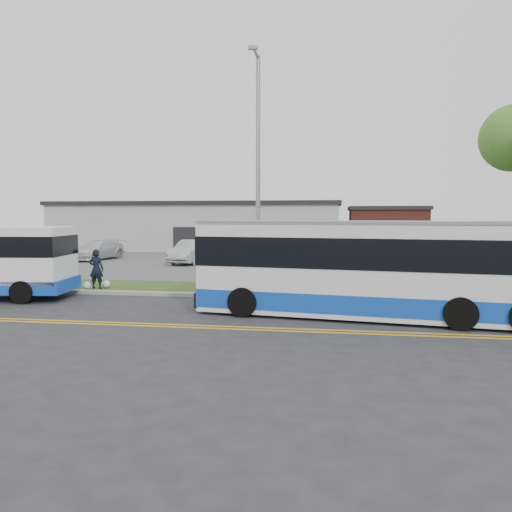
% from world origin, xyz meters
% --- Properties ---
extents(ground, '(140.00, 140.00, 0.00)m').
position_xyz_m(ground, '(0.00, 0.00, 0.00)').
color(ground, '#28282B').
rests_on(ground, ground).
extents(lane_line_north, '(70.00, 0.12, 0.01)m').
position_xyz_m(lane_line_north, '(0.00, -3.85, 0.01)').
color(lane_line_north, gold).
rests_on(lane_line_north, ground).
extents(lane_line_south, '(70.00, 0.12, 0.01)m').
position_xyz_m(lane_line_south, '(0.00, -4.15, 0.01)').
color(lane_line_south, gold).
rests_on(lane_line_south, ground).
extents(curb, '(80.00, 0.30, 0.15)m').
position_xyz_m(curb, '(0.00, 1.10, 0.07)').
color(curb, '#9E9B93').
rests_on(curb, ground).
extents(verge, '(80.00, 3.30, 0.10)m').
position_xyz_m(verge, '(0.00, 2.90, 0.05)').
color(verge, '#294416').
rests_on(verge, ground).
extents(parking_lot, '(80.00, 25.00, 0.10)m').
position_xyz_m(parking_lot, '(0.00, 17.00, 0.05)').
color(parking_lot, '#4C4C4F').
rests_on(parking_lot, ground).
extents(commercial_building, '(25.40, 10.40, 4.35)m').
position_xyz_m(commercial_building, '(-6.00, 27.00, 2.18)').
color(commercial_building, '#9E9E99').
rests_on(commercial_building, ground).
extents(brick_wing, '(6.30, 7.30, 3.90)m').
position_xyz_m(brick_wing, '(10.50, 26.00, 1.96)').
color(brick_wing, brown).
rests_on(brick_wing, ground).
extents(streetlight_near, '(0.35, 1.53, 9.50)m').
position_xyz_m(streetlight_near, '(3.00, 2.73, 5.23)').
color(streetlight_near, gray).
rests_on(streetlight_near, verge).
extents(transit_bus, '(11.05, 3.93, 3.00)m').
position_xyz_m(transit_bus, '(7.23, -1.80, 1.52)').
color(transit_bus, silver).
rests_on(transit_bus, ground).
extents(pedestrian, '(0.63, 0.43, 1.66)m').
position_xyz_m(pedestrian, '(-3.72, 1.90, 0.93)').
color(pedestrian, black).
rests_on(pedestrian, verge).
extents(parked_car_a, '(2.15, 4.67, 1.49)m').
position_xyz_m(parked_car_a, '(-2.88, 13.29, 0.84)').
color(parked_car_a, '#B7BBBF').
rests_on(parked_car_a, parking_lot).
extents(parked_car_b, '(2.69, 4.85, 1.33)m').
position_xyz_m(parked_car_b, '(-10.10, 14.77, 0.76)').
color(parked_car_b, silver).
rests_on(parked_car_b, parking_lot).
extents(grocery_bag_left, '(0.32, 0.32, 0.32)m').
position_xyz_m(grocery_bag_left, '(-4.02, 1.65, 0.26)').
color(grocery_bag_left, white).
rests_on(grocery_bag_left, verge).
extents(grocery_bag_right, '(0.32, 0.32, 0.32)m').
position_xyz_m(grocery_bag_right, '(-3.42, 2.15, 0.26)').
color(grocery_bag_right, white).
rests_on(grocery_bag_right, verge).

